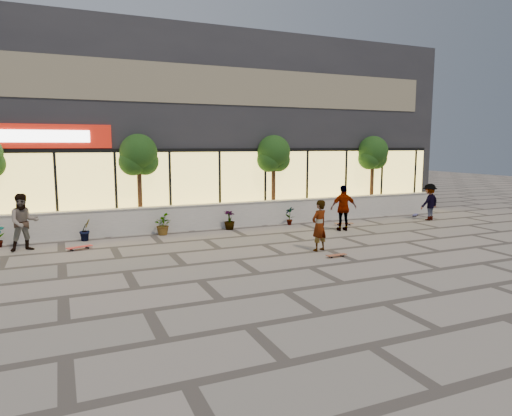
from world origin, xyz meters
name	(u,v)px	position (x,y,z in m)	size (l,w,h in m)	color
ground	(310,267)	(0.00, 0.00, 0.00)	(80.00, 80.00, 0.00)	gray
planter_wall	(227,215)	(0.00, 7.00, 0.52)	(22.00, 0.42, 1.04)	silver
retail_building	(191,130)	(0.00, 12.49, 4.25)	(24.00, 9.17, 8.50)	#26272C
shrub_b	(85,230)	(-5.70, 6.45, 0.41)	(0.45, 0.36, 0.81)	#1C3B12
shrub_c	(162,225)	(-2.90, 6.45, 0.41)	(0.73, 0.63, 0.81)	#1C3B12
shrub_d	(230,220)	(-0.10, 6.45, 0.41)	(0.45, 0.45, 0.81)	#1C3B12
shrub_e	(290,216)	(2.70, 6.45, 0.41)	(0.43, 0.29, 0.81)	#1C3B12
tree_midwest	(139,157)	(-3.50, 7.70, 2.99)	(1.60, 1.50, 3.92)	#3F2616
tree_mideast	(274,156)	(2.50, 7.70, 2.99)	(1.60, 1.50, 3.92)	#3F2616
tree_east	(373,155)	(8.00, 7.70, 2.99)	(1.60, 1.50, 3.92)	#3F2616
skater_center	(319,225)	(1.31, 1.70, 0.85)	(0.62, 0.41, 1.69)	white
skater_left	(24,222)	(-7.62, 5.55, 0.95)	(0.93, 0.72, 1.90)	#91825D
skater_right_near	(344,208)	(4.07, 4.37, 0.93)	(1.09, 0.46, 1.87)	white
skater_right_far	(429,202)	(9.25, 5.03, 0.85)	(1.10, 0.63, 1.70)	maroon
skateboard_center	(336,255)	(1.35, 0.71, 0.07)	(0.69, 0.19, 0.08)	brown
skateboard_left	(80,247)	(-5.97, 5.01, 0.08)	(0.87, 0.49, 0.10)	red
skateboard_right_near	(344,223)	(4.82, 5.42, 0.08)	(0.84, 0.45, 0.10)	brown
skateboard_right_far	(415,215)	(9.53, 6.20, 0.07)	(0.65, 0.56, 0.08)	#45457E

